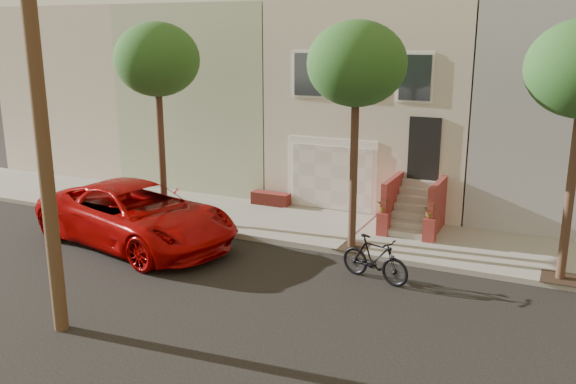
% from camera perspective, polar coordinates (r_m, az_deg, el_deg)
% --- Properties ---
extents(ground, '(90.00, 90.00, 0.00)m').
position_cam_1_polar(ground, '(14.83, -2.90, -9.70)').
color(ground, black).
rests_on(ground, ground).
extents(sidewalk, '(40.00, 3.70, 0.15)m').
position_cam_1_polar(sidewalk, '(19.36, 4.55, -3.57)').
color(sidewalk, gray).
rests_on(sidewalk, ground).
extents(house_row, '(33.10, 11.70, 7.00)m').
position_cam_1_polar(house_row, '(24.09, 9.70, 8.54)').
color(house_row, beige).
rests_on(house_row, sidewalk).
extents(tree_left, '(2.70, 2.57, 6.30)m').
position_cam_1_polar(tree_left, '(19.81, -12.09, 11.85)').
color(tree_left, '#2D2116').
rests_on(tree_left, sidewalk).
extents(tree_mid, '(2.70, 2.57, 6.30)m').
position_cam_1_polar(tree_mid, '(16.72, 6.39, 11.63)').
color(tree_mid, '#2D2116').
rests_on(tree_mid, sidewalk).
extents(pickup_truck, '(7.03, 4.35, 1.82)m').
position_cam_1_polar(pickup_truck, '(18.58, -13.93, -2.06)').
color(pickup_truck, '#AA0505').
rests_on(pickup_truck, ground).
extents(motorcycle, '(2.01, 1.06, 1.17)m').
position_cam_1_polar(motorcycle, '(15.66, 8.08, -6.17)').
color(motorcycle, black).
rests_on(motorcycle, ground).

